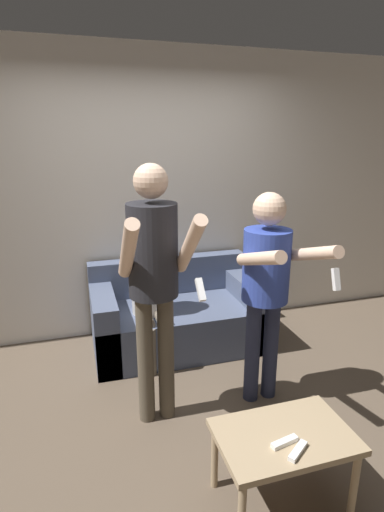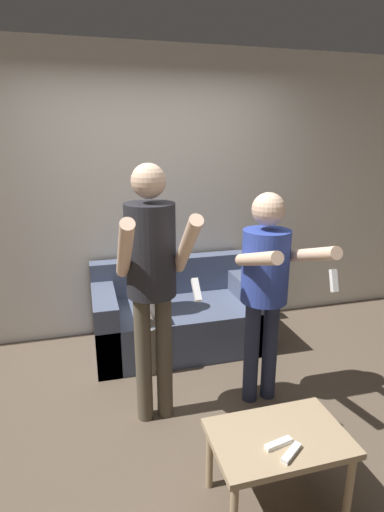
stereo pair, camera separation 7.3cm
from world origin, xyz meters
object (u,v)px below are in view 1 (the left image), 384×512
object	(u,v)px
person_standing_right	(267,277)
remote_far	(285,442)
person_standing_left	(154,270)
remote_near	(298,451)
coffee_table	(284,443)
couch	(177,317)
person_seated	(150,292)

from	to	relation	value
person_standing_right	remote_far	bearing A→B (deg)	-110.05
person_standing_left	remote_far	bearing A→B (deg)	-63.10
person_standing_left	remote_near	distance (m)	1.28
coffee_table	remote_far	size ratio (longest dim) A/B	4.58
couch	person_standing_left	size ratio (longest dim) A/B	0.88
remote_far	person_standing_left	bearing A→B (deg)	116.90
person_standing_left	person_seated	distance (m)	0.95
coffee_table	remote_near	distance (m)	0.15
remote_near	remote_far	world-z (taller)	same
coffee_table	remote_far	world-z (taller)	remote_far
remote_near	remote_far	distance (m)	0.08
person_seated	person_standing_right	bearing A→B (deg)	-50.49
coffee_table	remote_near	world-z (taller)	remote_near
coffee_table	person_seated	bearing A→B (deg)	102.92
remote_far	person_seated	bearing A→B (deg)	101.25
person_seated	remote_far	size ratio (longest dim) A/B	7.45
person_standing_right	remote_near	bearing A→B (deg)	-107.01
person_seated	coffee_table	world-z (taller)	person_seated
person_standing_left	person_seated	xyz separation A→B (m)	(0.12, 0.81, -0.47)
person_seated	remote_near	bearing A→B (deg)	-78.21
person_standing_left	remote_far	distance (m)	1.21
remote_far	coffee_table	bearing A→B (deg)	60.26
person_standing_right	coffee_table	size ratio (longest dim) A/B	2.21
person_seated	coffee_table	distance (m)	1.72
couch	coffee_table	xyz separation A→B (m)	(0.10, -1.83, 0.10)
person_standing_left	person_standing_right	world-z (taller)	person_standing_left
couch	person_standing_right	world-z (taller)	person_standing_right
remote_near	remote_far	bearing A→B (deg)	114.15
person_standing_left	person_standing_right	size ratio (longest dim) A/B	1.13
couch	person_standing_right	bearing A→B (deg)	-68.24
person_standing_left	remote_far	size ratio (longest dim) A/B	11.40
person_standing_left	person_seated	bearing A→B (deg)	81.65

